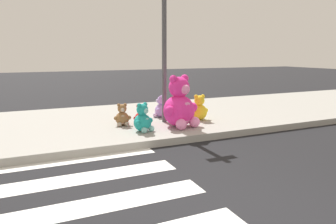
{
  "coord_description": "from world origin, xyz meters",
  "views": [
    {
      "loc": [
        -1.91,
        -2.33,
        1.78
      ],
      "look_at": [
        0.74,
        3.6,
        0.55
      ],
      "focal_mm": 33.29,
      "sensor_mm": 36.0,
      "label": 1
    }
  ],
  "objects_px": {
    "plush_yellow": "(199,110)",
    "plush_tan": "(177,105)",
    "plush_pink_large": "(180,106)",
    "plush_teal": "(143,120)",
    "plush_brown": "(122,117)",
    "sign_pole": "(164,50)",
    "plush_lavender": "(161,108)",
    "plush_red": "(141,117)"
  },
  "relations": [
    {
      "from": "plush_brown",
      "to": "plush_yellow",
      "type": "bearing_deg",
      "value": -4.8
    },
    {
      "from": "plush_yellow",
      "to": "plush_brown",
      "type": "distance_m",
      "value": 1.92
    },
    {
      "from": "plush_teal",
      "to": "plush_brown",
      "type": "relative_size",
      "value": 1.2
    },
    {
      "from": "plush_red",
      "to": "plush_lavender",
      "type": "bearing_deg",
      "value": 40.14
    },
    {
      "from": "plush_lavender",
      "to": "plush_tan",
      "type": "distance_m",
      "value": 0.58
    },
    {
      "from": "sign_pole",
      "to": "plush_lavender",
      "type": "bearing_deg",
      "value": 75.52
    },
    {
      "from": "plush_red",
      "to": "plush_teal",
      "type": "relative_size",
      "value": 0.78
    },
    {
      "from": "sign_pole",
      "to": "plush_red",
      "type": "relative_size",
      "value": 6.69
    },
    {
      "from": "plush_lavender",
      "to": "plush_brown",
      "type": "xyz_separation_m",
      "value": [
        -1.17,
        -0.52,
        -0.02
      ]
    },
    {
      "from": "plush_red",
      "to": "plush_brown",
      "type": "height_order",
      "value": "plush_brown"
    },
    {
      "from": "plush_yellow",
      "to": "plush_tan",
      "type": "bearing_deg",
      "value": 102.0
    },
    {
      "from": "plush_yellow",
      "to": "plush_tan",
      "type": "height_order",
      "value": "plush_yellow"
    },
    {
      "from": "sign_pole",
      "to": "plush_tan",
      "type": "distance_m",
      "value": 1.79
    },
    {
      "from": "plush_pink_large",
      "to": "plush_yellow",
      "type": "height_order",
      "value": "plush_pink_large"
    },
    {
      "from": "plush_pink_large",
      "to": "plush_lavender",
      "type": "xyz_separation_m",
      "value": [
        0.02,
        1.15,
        -0.24
      ]
    },
    {
      "from": "sign_pole",
      "to": "plush_brown",
      "type": "distance_m",
      "value": 1.81
    },
    {
      "from": "plush_red",
      "to": "plush_yellow",
      "type": "height_order",
      "value": "plush_yellow"
    },
    {
      "from": "sign_pole",
      "to": "plush_brown",
      "type": "xyz_separation_m",
      "value": [
        -1.03,
        0.05,
        -1.49
      ]
    },
    {
      "from": "plush_yellow",
      "to": "plush_lavender",
      "type": "bearing_deg",
      "value": 137.23
    },
    {
      "from": "plush_yellow",
      "to": "plush_teal",
      "type": "xyz_separation_m",
      "value": [
        -1.67,
        -0.55,
        -0.01
      ]
    },
    {
      "from": "plush_tan",
      "to": "plush_teal",
      "type": "bearing_deg",
      "value": -136.2
    },
    {
      "from": "plush_red",
      "to": "plush_brown",
      "type": "distance_m",
      "value": 0.43
    },
    {
      "from": "plush_lavender",
      "to": "plush_tan",
      "type": "xyz_separation_m",
      "value": [
        0.55,
        0.18,
        0.01
      ]
    },
    {
      "from": "plush_teal",
      "to": "plush_pink_large",
      "type": "bearing_deg",
      "value": 5.2
    },
    {
      "from": "sign_pole",
      "to": "plush_red",
      "type": "xyz_separation_m",
      "value": [
        -0.62,
        -0.07,
        -1.51
      ]
    },
    {
      "from": "plush_pink_large",
      "to": "plush_lavender",
      "type": "height_order",
      "value": "plush_pink_large"
    },
    {
      "from": "sign_pole",
      "to": "plush_lavender",
      "type": "distance_m",
      "value": 1.58
    },
    {
      "from": "plush_teal",
      "to": "plush_brown",
      "type": "bearing_deg",
      "value": 109.08
    },
    {
      "from": "plush_lavender",
      "to": "plush_red",
      "type": "relative_size",
      "value": 1.19
    },
    {
      "from": "sign_pole",
      "to": "plush_tan",
      "type": "bearing_deg",
      "value": 47.09
    },
    {
      "from": "plush_teal",
      "to": "plush_yellow",
      "type": "bearing_deg",
      "value": 18.37
    },
    {
      "from": "plush_tan",
      "to": "plush_brown",
      "type": "bearing_deg",
      "value": -157.75
    },
    {
      "from": "plush_red",
      "to": "plush_tan",
      "type": "xyz_separation_m",
      "value": [
        1.32,
        0.83,
        0.05
      ]
    },
    {
      "from": "plush_yellow",
      "to": "plush_teal",
      "type": "bearing_deg",
      "value": -161.63
    },
    {
      "from": "sign_pole",
      "to": "plush_lavender",
      "type": "xyz_separation_m",
      "value": [
        0.15,
        0.57,
        -1.47
      ]
    },
    {
      "from": "sign_pole",
      "to": "plush_pink_large",
      "type": "bearing_deg",
      "value": -77.78
    },
    {
      "from": "plush_yellow",
      "to": "plush_tan",
      "type": "xyz_separation_m",
      "value": [
        -0.18,
        0.87,
        -0.01
      ]
    },
    {
      "from": "plush_pink_large",
      "to": "plush_tan",
      "type": "distance_m",
      "value": 1.47
    },
    {
      "from": "plush_pink_large",
      "to": "plush_tan",
      "type": "height_order",
      "value": "plush_pink_large"
    },
    {
      "from": "plush_red",
      "to": "plush_yellow",
      "type": "distance_m",
      "value": 1.51
    },
    {
      "from": "sign_pole",
      "to": "plush_pink_large",
      "type": "height_order",
      "value": "sign_pole"
    },
    {
      "from": "plush_pink_large",
      "to": "plush_brown",
      "type": "xyz_separation_m",
      "value": [
        -1.15,
        0.63,
        -0.26
      ]
    }
  ]
}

